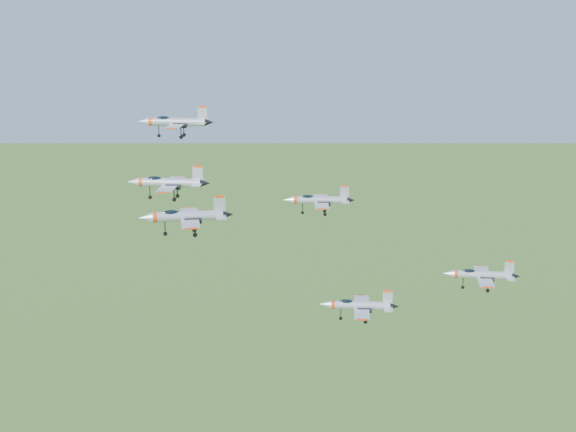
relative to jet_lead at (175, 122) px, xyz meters
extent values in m
cylinder|color=#B6BAC3|center=(0.35, -0.07, -0.03)|extent=(9.01, 3.02, 1.29)
cone|color=#B6BAC3|center=(-4.91, 0.98, -0.03)|extent=(2.00, 1.62, 1.29)
cone|color=black|center=(5.41, -1.08, -0.03)|extent=(1.58, 1.35, 1.10)
ellipsoid|color=black|center=(-1.79, 0.36, 0.46)|extent=(2.32, 1.34, 0.82)
cube|color=#B6BAC3|center=(0.00, -2.83, -0.28)|extent=(3.09, 4.73, 0.14)
cube|color=#B6BAC3|center=(1.09, 2.62, -0.28)|extent=(3.09, 4.73, 0.14)
cube|color=#B6BAC3|center=(4.34, -0.87, 1.31)|extent=(1.48, 0.41, 2.08)
cube|color=red|center=(4.34, -0.87, 2.40)|extent=(1.10, 0.35, 0.35)
cylinder|color=#B6BAC3|center=(-0.79, -10.96, -7.30)|extent=(9.20, 3.10, 1.32)
cone|color=#B6BAC3|center=(-6.15, -9.88, -7.30)|extent=(2.05, 1.65, 1.32)
cone|color=black|center=(4.37, -12.01, -7.30)|extent=(1.61, 1.38, 1.12)
ellipsoid|color=black|center=(-2.97, -10.52, -6.81)|extent=(2.37, 1.37, 0.84)
cube|color=#B6BAC3|center=(-1.15, -13.78, -7.56)|extent=(3.17, 4.83, 0.14)
cube|color=#B6BAC3|center=(-0.03, -8.22, -7.56)|extent=(3.17, 4.83, 0.14)
cube|color=#B6BAC3|center=(3.28, -11.79, -5.94)|extent=(1.51, 0.42, 2.13)
cube|color=red|center=(3.28, -11.79, -4.82)|extent=(1.12, 0.36, 0.35)
cylinder|color=#B6BAC3|center=(1.89, -30.30, -7.26)|extent=(8.62, 1.51, 1.24)
cone|color=#B6BAC3|center=(-3.26, -30.46, -7.26)|extent=(1.76, 1.29, 1.24)
cone|color=black|center=(6.85, -30.14, -7.26)|extent=(1.37, 1.10, 1.05)
ellipsoid|color=black|center=(-0.21, -30.36, -6.79)|extent=(2.13, 0.96, 0.79)
cube|color=#B6BAC3|center=(2.17, -32.96, -7.50)|extent=(2.33, 4.26, 0.13)
cube|color=#B6BAC3|center=(2.00, -27.62, -7.50)|extent=(2.33, 4.26, 0.13)
cube|color=#B6BAC3|center=(5.80, -30.17, -5.97)|extent=(1.43, 0.16, 2.00)
cube|color=red|center=(5.80, -30.17, -4.92)|extent=(1.05, 0.17, 0.33)
cylinder|color=#B6BAC3|center=(22.92, -1.98, -12.86)|extent=(8.67, 2.36, 1.24)
cone|color=#B6BAC3|center=(17.82, -1.30, -12.86)|extent=(1.86, 1.46, 1.24)
cone|color=black|center=(27.83, -2.63, -12.86)|extent=(1.46, 1.22, 1.05)
ellipsoid|color=black|center=(20.84, -1.70, -12.39)|extent=(2.20, 1.16, 0.79)
cube|color=#B6BAC3|center=(22.75, -4.65, -13.10)|extent=(2.73, 4.45, 0.13)
cube|color=#B6BAC3|center=(23.46, 0.64, -13.10)|extent=(2.73, 4.45, 0.13)
cube|color=#B6BAC3|center=(26.79, -2.49, -11.57)|extent=(1.43, 0.30, 2.00)
cube|color=red|center=(26.79, -2.49, -10.52)|extent=(1.06, 0.27, 0.33)
cylinder|color=#B6BAC3|center=(25.70, -21.80, -23.45)|extent=(8.41, 2.85, 1.20)
cone|color=#B6BAC3|center=(20.79, -20.80, -23.45)|extent=(1.88, 1.51, 1.20)
cone|color=black|center=(30.42, -22.76, -23.45)|extent=(1.48, 1.26, 1.02)
ellipsoid|color=black|center=(23.70, -21.39, -22.99)|extent=(2.17, 1.26, 0.76)
cube|color=#B6BAC3|center=(25.36, -24.38, -23.68)|extent=(2.90, 4.42, 0.13)
cube|color=#B6BAC3|center=(26.40, -19.29, -23.68)|extent=(2.90, 4.42, 0.13)
cube|color=#B6BAC3|center=(29.42, -22.56, -22.20)|extent=(1.38, 0.39, 1.95)
cube|color=red|center=(29.42, -22.56, -21.18)|extent=(1.02, 0.33, 0.32)
cylinder|color=#B6BAC3|center=(48.59, -8.44, -24.49)|extent=(9.12, 3.40, 1.31)
cone|color=#B6BAC3|center=(43.30, -7.16, -24.49)|extent=(2.07, 1.70, 1.31)
cone|color=black|center=(53.69, -9.66, -24.49)|extent=(1.63, 1.41, 1.11)
ellipsoid|color=black|center=(46.44, -7.92, -24.00)|extent=(2.38, 1.44, 0.83)
cube|color=#B6BAC3|center=(48.13, -11.23, -24.74)|extent=(3.29, 4.85, 0.14)
cube|color=#B6BAC3|center=(49.45, -5.74, -24.74)|extent=(3.29, 4.85, 0.14)
cube|color=#B6BAC3|center=(52.61, -9.40, -23.13)|extent=(1.50, 0.47, 2.12)
cube|color=red|center=(52.61, -9.40, -22.02)|extent=(1.11, 0.40, 0.35)
camera|label=1|loc=(2.94, -126.30, 18.56)|focal=50.00mm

